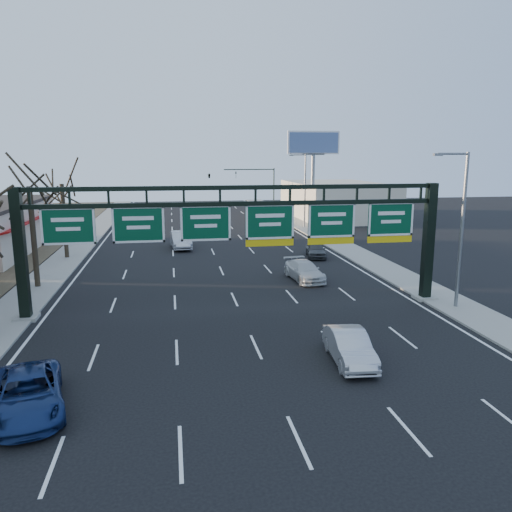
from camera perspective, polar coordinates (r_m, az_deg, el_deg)
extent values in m
plane|color=black|center=(21.94, 0.88, -12.22)|extent=(160.00, 160.00, 0.00)
cube|color=gray|center=(41.71, -22.05, -1.55)|extent=(3.00, 120.00, 0.12)
cube|color=gray|center=(43.93, 12.60, -0.36)|extent=(3.00, 120.00, 0.12)
cube|color=white|center=(40.89, -4.25, -1.06)|extent=(21.60, 120.00, 0.01)
cube|color=black|center=(29.35, -25.31, 0.10)|extent=(0.55, 0.55, 7.20)
cube|color=gray|center=(30.17, -24.75, -6.43)|extent=(1.20, 1.20, 0.20)
cube|color=black|center=(32.17, 19.09, 1.47)|extent=(0.55, 0.55, 7.20)
cube|color=gray|center=(32.91, 18.70, -4.54)|extent=(1.20, 1.20, 0.20)
cube|color=black|center=(28.06, -2.09, 7.83)|extent=(23.40, 0.25, 0.25)
cube|color=black|center=(28.13, -2.08, 6.00)|extent=(23.40, 0.25, 0.25)
cube|color=#044026|center=(28.53, -20.67, 3.23)|extent=(2.80, 0.10, 2.00)
cube|color=#044026|center=(28.06, -13.29, 3.53)|extent=(2.80, 0.10, 2.00)
cube|color=#044026|center=(28.07, -5.78, 3.78)|extent=(2.80, 0.10, 2.00)
cube|color=#044026|center=(28.55, 1.59, 3.96)|extent=(2.80, 0.10, 2.00)
cube|color=yellow|center=(28.73, 1.57, 1.54)|extent=(2.80, 0.10, 0.40)
cube|color=#044026|center=(29.48, 8.62, 4.07)|extent=(2.80, 0.10, 2.00)
cube|color=yellow|center=(29.66, 8.55, 1.73)|extent=(2.80, 0.10, 0.40)
cube|color=#044026|center=(30.82, 15.13, 4.12)|extent=(2.80, 0.10, 2.00)
cube|color=yellow|center=(30.99, 15.01, 1.88)|extent=(2.80, 0.10, 0.40)
cube|color=maroon|center=(50.72, -24.16, 3.83)|extent=(1.20, 18.00, 0.40)
cube|color=beige|center=(73.95, 9.11, 6.35)|extent=(12.00, 20.00, 5.00)
cylinder|color=black|center=(36.31, -24.09, 2.08)|extent=(0.36, 0.36, 6.84)
cylinder|color=black|center=(46.00, -21.06, 3.83)|extent=(0.36, 0.36, 6.46)
cylinder|color=slate|center=(30.77, 22.46, 2.73)|extent=(0.20, 0.20, 9.00)
cylinder|color=slate|center=(30.02, 21.62, 11.05)|extent=(1.80, 0.12, 0.12)
cube|color=slate|center=(29.57, 20.09, 11.06)|extent=(0.50, 0.22, 0.15)
cylinder|color=slate|center=(62.09, 5.62, 7.47)|extent=(0.20, 0.20, 9.00)
cylinder|color=slate|center=(61.72, 4.88, 11.54)|extent=(1.80, 0.12, 0.12)
cube|color=slate|center=(61.50, 4.05, 11.51)|extent=(0.50, 0.22, 0.15)
cylinder|color=slate|center=(67.55, 6.48, 7.66)|extent=(0.50, 0.50, 9.00)
cube|color=slate|center=(67.41, 6.56, 11.48)|extent=(3.00, 0.30, 0.20)
cube|color=white|center=(67.43, 6.59, 12.75)|extent=(7.00, 0.30, 3.00)
cube|color=#4B6296|center=(67.24, 6.64, 12.75)|extent=(6.60, 0.05, 2.60)
cylinder|color=black|center=(76.54, 2.05, 7.40)|extent=(0.18, 0.18, 7.00)
cylinder|color=black|center=(75.70, -0.79, 9.86)|extent=(7.60, 0.14, 0.14)
imported|color=black|center=(75.44, -2.31, 9.24)|extent=(0.20, 0.20, 1.00)
imported|color=black|center=(75.03, -5.38, 9.19)|extent=(0.54, 0.54, 1.62)
imported|color=navy|center=(19.58, -24.62, -14.13)|extent=(3.38, 5.35, 1.38)
imported|color=#B5B6BA|center=(22.25, 10.62, -10.15)|extent=(1.77, 4.31, 1.39)
imported|color=silver|center=(36.04, 5.54, -1.68)|extent=(2.39, 4.84, 1.35)
imported|color=#3D4042|center=(44.31, 6.86, 0.73)|extent=(2.24, 4.14, 1.34)
imported|color=silver|center=(48.74, -8.59, 1.83)|extent=(2.10, 5.09, 1.64)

